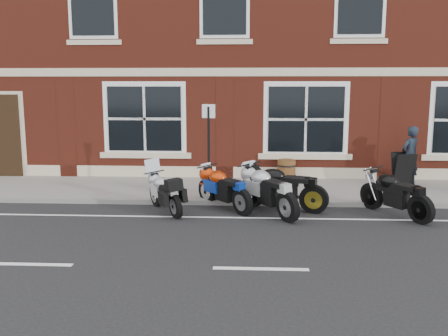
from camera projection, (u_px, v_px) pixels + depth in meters
The scene contains 13 objects.
ground at pixel (258, 220), 11.26m from camera, with size 80.00×80.00×0.00m, color black.
sidewalk at pixel (257, 190), 14.20m from camera, with size 30.00×3.00×0.12m, color slate.
kerb at pixel (257, 203), 12.65m from camera, with size 30.00×0.16×0.12m, color slate.
pub_building at pixel (256, 11), 20.60m from camera, with size 24.00×12.00×12.00m, color maroon.
moto_touring_silver at pixel (165, 191), 11.99m from camera, with size 1.06×1.65×1.22m.
moto_sport_red at pixel (224, 187), 12.23m from camera, with size 1.42×1.71×0.94m.
moto_sport_black at pixel (281, 186), 12.13m from camera, with size 2.18×0.95×1.02m.
moto_sport_silver at pixel (268, 189), 11.76m from camera, with size 1.35×2.02×1.03m.
moto_naked_black at pixel (395, 192), 11.58m from camera, with size 1.22×1.94×0.98m.
pedestrian_left at pixel (410, 156), 14.40m from camera, with size 0.63×0.41×1.73m, color black.
a_board_sign at pixel (403, 169), 14.36m from camera, with size 0.59×0.39×0.98m, color black, non-canonical shape.
barrel_planter at pixel (286, 170), 15.23m from camera, with size 0.58×0.58×0.64m.
parking_sign at pixel (209, 145), 12.60m from camera, with size 0.34×0.11×2.43m.
Camera 1 is at (-0.19, -10.93, 3.05)m, focal length 40.00 mm.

